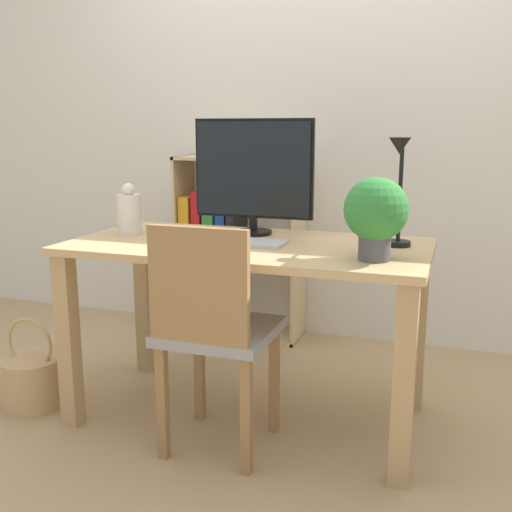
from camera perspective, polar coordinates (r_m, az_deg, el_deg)
name	(u,v)px	position (r m, az deg, el deg)	size (l,w,h in m)	color
ground_plane	(248,415)	(2.63, -0.73, -14.90)	(10.00, 10.00, 0.00)	tan
wall_back	(317,109)	(3.45, 5.82, 13.75)	(8.00, 0.05, 2.60)	silver
desk	(248,275)	(2.42, -0.77, -1.80)	(1.42, 0.72, 0.75)	tan
monitor	(253,172)	(2.56, -0.26, 8.02)	(0.52, 0.16, 0.49)	black
keyboard	(242,242)	(2.36, -1.37, 1.33)	(0.35, 0.15, 0.02)	#B2B2B7
vase	(129,212)	(2.63, -11.99, 4.11)	(0.10, 0.10, 0.22)	silver
desk_lamp	(399,182)	(2.30, 13.48, 6.91)	(0.10, 0.19, 0.42)	black
potted_plant	(376,213)	(2.08, 11.35, 4.05)	(0.22, 0.22, 0.29)	#4C4C51
chair	(213,328)	(2.18, -4.07, -6.85)	(0.40, 0.40, 0.88)	gray
bookshelf	(221,248)	(3.51, -3.37, 0.76)	(0.72, 0.28, 1.04)	#D8BC8C
basket	(32,380)	(2.85, -20.52, -10.96)	(0.27, 0.27, 0.40)	tan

